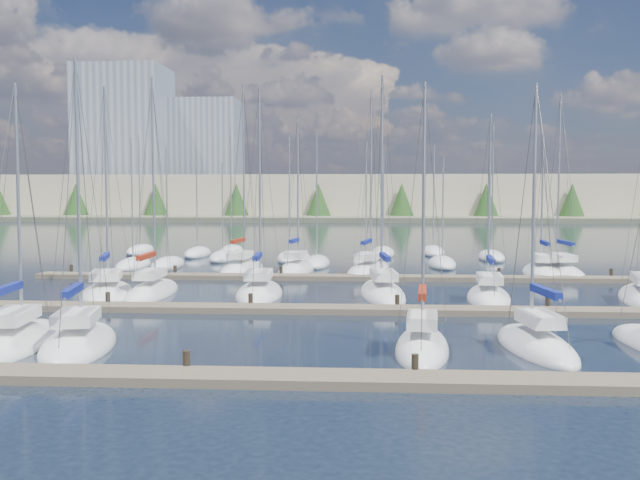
# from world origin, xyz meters

# --- Properties ---
(ground) EXTENTS (400.00, 400.00, 0.00)m
(ground) POSITION_xyz_m (0.00, 60.00, 0.00)
(ground) COLOR #182130
(ground) RESTS_ON ground
(dock_near) EXTENTS (44.00, 1.93, 1.10)m
(dock_near) POSITION_xyz_m (0.00, 2.01, 0.15)
(dock_near) COLOR #6B5E4C
(dock_near) RESTS_ON ground
(dock_mid) EXTENTS (44.00, 1.93, 1.10)m
(dock_mid) POSITION_xyz_m (0.00, 16.01, 0.15)
(dock_mid) COLOR #6B5E4C
(dock_mid) RESTS_ON ground
(dock_far) EXTENTS (44.00, 1.93, 1.10)m
(dock_far) POSITION_xyz_m (0.00, 30.01, 0.15)
(dock_far) COLOR #6B5E4C
(dock_far) RESTS_ON ground
(sailboat_d) EXTENTS (2.74, 7.02, 11.55)m
(sailboat_d) POSITION_xyz_m (4.56, 7.00, 0.19)
(sailboat_d) COLOR white
(sailboat_d) RESTS_ON ground
(sailboat_h) EXTENTS (5.02, 8.61, 13.59)m
(sailboat_h) POSITION_xyz_m (-13.53, 20.94, 0.18)
(sailboat_h) COLOR white
(sailboat_h) RESTS_ON ground
(sailboat_q) EXTENTS (3.27, 7.92, 11.38)m
(sailboat_q) POSITION_xyz_m (15.86, 34.07, 0.17)
(sailboat_q) COLOR white
(sailboat_q) RESTS_ON ground
(sailboat_b) EXTENTS (3.56, 8.66, 11.70)m
(sailboat_b) POSITION_xyz_m (-12.23, 6.95, 0.17)
(sailboat_b) COLOR white
(sailboat_b) RESTS_ON ground
(sailboat_e) EXTENTS (3.12, 7.32, 11.56)m
(sailboat_e) POSITION_xyz_m (9.21, 7.61, 0.18)
(sailboat_e) COLOR white
(sailboat_e) RESTS_ON ground
(sailboat_o) EXTENTS (3.34, 7.18, 13.17)m
(sailboat_o) POSITION_xyz_m (-3.25, 35.13, 0.19)
(sailboat_o) COLOR white
(sailboat_o) RESTS_ON ground
(sailboat_j) EXTENTS (3.21, 8.15, 13.50)m
(sailboat_j) POSITION_xyz_m (-4.25, 21.78, 0.18)
(sailboat_j) COLOR white
(sailboat_j) RESTS_ON ground
(sailboat_l) EXTENTS (3.16, 7.81, 11.73)m
(sailboat_l) POSITION_xyz_m (9.54, 20.74, 0.18)
(sailboat_l) COLOR white
(sailboat_l) RESTS_ON ground
(sailboat_k) EXTENTS (3.42, 9.70, 14.29)m
(sailboat_k) POSITION_xyz_m (3.33, 22.22, 0.19)
(sailboat_k) COLOR white
(sailboat_k) RESTS_ON ground
(sailboat_p) EXTENTS (4.60, 9.45, 15.15)m
(sailboat_p) POSITION_xyz_m (2.55, 34.50, 0.18)
(sailboat_p) COLOR white
(sailboat_p) RESTS_ON ground
(sailboat_r) EXTENTS (3.12, 9.21, 14.73)m
(sailboat_r) POSITION_xyz_m (17.34, 34.57, 0.19)
(sailboat_r) COLOR white
(sailboat_r) RESTS_ON ground
(sailboat_n) EXTENTS (3.53, 9.07, 15.77)m
(sailboat_n) POSITION_xyz_m (-7.63, 34.94, 0.19)
(sailboat_n) COLOR white
(sailboat_n) RESTS_ON ground
(sailboat_c) EXTENTS (4.22, 7.88, 12.61)m
(sailboat_c) POSITION_xyz_m (-9.50, 6.81, 0.18)
(sailboat_c) COLOR white
(sailboat_c) RESTS_ON ground
(sailboat_i) EXTENTS (2.73, 8.81, 14.24)m
(sailboat_i) POSITION_xyz_m (-10.96, 21.67, 0.19)
(sailboat_i) COLOR white
(sailboat_i) RESTS_ON ground
(distant_boats) EXTENTS (36.93, 20.75, 13.30)m
(distant_boats) POSITION_xyz_m (-4.34, 43.76, 0.29)
(distant_boats) COLOR #9EA0A5
(distant_boats) RESTS_ON ground
(shoreline) EXTENTS (400.00, 60.00, 38.00)m
(shoreline) POSITION_xyz_m (-13.29, 149.77, 7.44)
(shoreline) COLOR #666B51
(shoreline) RESTS_ON ground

